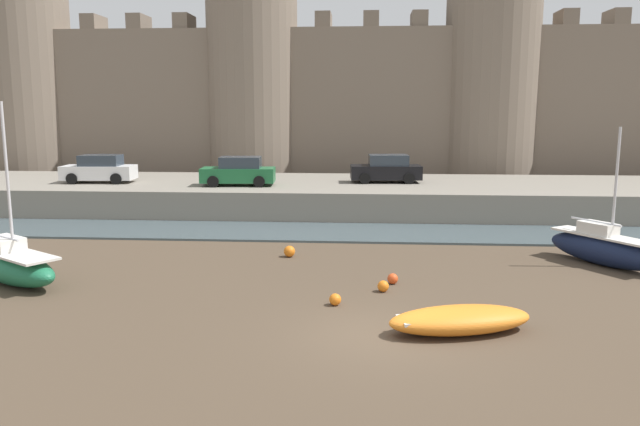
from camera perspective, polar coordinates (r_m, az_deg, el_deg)
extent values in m
plane|color=#4C3D2D|center=(16.88, 5.06, -11.05)|extent=(160.00, 160.00, 0.00)
cube|color=#47565B|center=(29.83, 4.67, -1.80)|extent=(80.00, 4.50, 0.10)
cube|color=gray|center=(36.85, 4.59, 1.57)|extent=(63.96, 10.00, 1.59)
cube|color=#7A6B5B|center=(46.55, 4.58, 9.39)|extent=(51.96, 2.80, 11.54)
cylinder|color=#7A6B5B|center=(53.20, -25.23, 11.20)|extent=(6.63, 6.63, 16.46)
cylinder|color=#7A6B5B|center=(47.35, -6.17, 12.35)|extent=(6.63, 6.63, 16.46)
cylinder|color=#7A6B5B|center=(47.47, 15.37, 12.06)|extent=(6.63, 6.63, 16.46)
cube|color=#746557|center=(51.10, -19.96, 15.99)|extent=(1.10, 2.52, 1.10)
cube|color=#746557|center=(49.85, -16.22, 16.35)|extent=(1.10, 2.52, 1.10)
cube|color=#746557|center=(48.81, -12.29, 16.66)|extent=(1.10, 2.52, 1.10)
cube|color=#746557|center=(47.06, 0.33, 17.14)|extent=(1.10, 2.52, 1.10)
cube|color=#746557|center=(46.96, 4.69, 17.13)|extent=(1.10, 2.52, 1.10)
cube|color=#746557|center=(47.10, 9.04, 17.02)|extent=(1.10, 2.52, 1.10)
cube|color=#746557|center=(48.99, 21.56, 16.19)|extent=(1.10, 2.52, 1.10)
cube|color=#746557|center=(50.08, 25.44, 15.78)|extent=(1.10, 2.52, 1.10)
ellipsoid|color=#141E3D|center=(26.10, 24.59, -3.13)|extent=(3.70, 4.71, 1.16)
cube|color=silver|center=(25.99, 24.68, -1.96)|extent=(3.22, 4.13, 0.08)
cube|color=silver|center=(26.15, 24.07, -1.27)|extent=(1.40, 1.56, 0.44)
cylinder|color=silver|center=(25.55, 25.44, 2.53)|extent=(0.10, 0.10, 4.09)
cylinder|color=silver|center=(26.18, 23.89, -0.73)|extent=(1.29, 1.87, 0.08)
ellipsoid|color=#1E6B47|center=(23.83, -26.39, -4.47)|extent=(4.95, 3.90, 1.12)
cube|color=silver|center=(23.72, -26.48, -3.25)|extent=(4.33, 3.40, 0.08)
cube|color=silver|center=(24.00, -26.93, -2.51)|extent=(1.67, 1.53, 0.44)
cylinder|color=silver|center=(23.11, -26.68, 2.85)|extent=(0.10, 0.10, 5.03)
cylinder|color=silver|center=(24.07, -27.10, -1.93)|extent=(1.92, 1.29, 0.08)
ellipsoid|color=orange|center=(17.27, 12.69, -9.51)|extent=(4.18, 2.43, 0.71)
ellipsoid|color=gold|center=(17.25, 12.70, -9.32)|extent=(3.42, 1.93, 0.39)
cube|color=beige|center=(17.36, 13.61, -9.10)|extent=(0.51, 1.27, 0.06)
cube|color=beige|center=(16.72, 7.79, -9.71)|extent=(0.48, 0.86, 0.08)
sphere|color=#E04C1E|center=(21.50, 6.66, -5.99)|extent=(0.37, 0.37, 0.37)
sphere|color=orange|center=(19.13, 1.40, -7.91)|extent=(0.37, 0.37, 0.37)
sphere|color=orange|center=(25.15, -2.81, -3.52)|extent=(0.46, 0.46, 0.46)
sphere|color=orange|center=(20.58, 5.80, -6.68)|extent=(0.38, 0.38, 0.38)
cube|color=black|center=(36.85, 6.02, 3.73)|extent=(4.20, 1.96, 0.80)
cube|color=#2D3842|center=(36.80, 6.28, 4.82)|extent=(2.35, 1.64, 0.64)
cylinder|color=black|center=(35.93, 4.13, 3.16)|extent=(0.65, 0.22, 0.64)
cylinder|color=black|center=(37.62, 3.96, 3.46)|extent=(0.65, 0.22, 0.64)
cylinder|color=black|center=(36.19, 8.15, 3.14)|extent=(0.65, 0.22, 0.64)
cylinder|color=black|center=(37.86, 7.81, 3.43)|extent=(0.65, 0.22, 0.64)
cube|color=#1E6638|center=(35.46, -7.50, 3.47)|extent=(4.20, 1.96, 0.80)
cube|color=#2D3842|center=(35.37, -7.28, 4.60)|extent=(2.35, 1.64, 0.64)
cylinder|color=black|center=(34.85, -9.75, 2.85)|extent=(0.65, 0.22, 0.64)
cylinder|color=black|center=(36.51, -9.29, 3.17)|extent=(0.65, 0.22, 0.64)
cylinder|color=black|center=(34.49, -5.59, 2.87)|extent=(0.65, 0.22, 0.64)
cylinder|color=black|center=(36.17, -5.31, 3.19)|extent=(0.65, 0.22, 0.64)
cube|color=silver|center=(38.76, -19.56, 3.52)|extent=(4.20, 1.96, 0.80)
cube|color=#2D3842|center=(38.64, -19.41, 4.56)|extent=(2.35, 1.64, 0.64)
cylinder|color=black|center=(38.45, -21.75, 2.93)|extent=(0.65, 0.22, 0.64)
cylinder|color=black|center=(40.02, -20.84, 3.22)|extent=(0.65, 0.22, 0.64)
cylinder|color=black|center=(37.57, -18.15, 2.99)|extent=(0.65, 0.22, 0.64)
cylinder|color=black|center=(39.17, -17.37, 3.29)|extent=(0.65, 0.22, 0.64)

